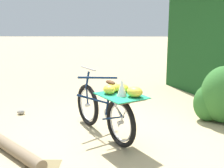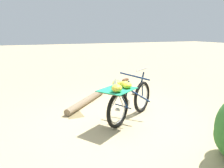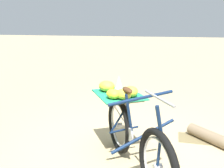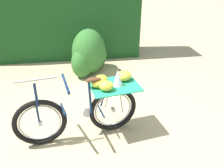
% 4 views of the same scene
% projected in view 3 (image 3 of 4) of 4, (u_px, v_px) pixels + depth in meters
% --- Properties ---
extents(ground_plane, '(60.00, 60.00, 0.00)m').
position_uv_depth(ground_plane, '(112.00, 163.00, 3.11)').
color(ground_plane, tan).
extents(bicycle, '(1.21, 1.66, 1.03)m').
position_uv_depth(bicycle, '(130.00, 127.00, 2.93)').
color(bicycle, black).
rests_on(bicycle, ground_plane).
extents(leaf_litter_patch, '(0.44, 0.36, 0.01)m').
position_uv_depth(leaf_litter_patch, '(194.00, 138.00, 3.76)').
color(leaf_litter_patch, olive).
rests_on(leaf_litter_patch, ground_plane).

